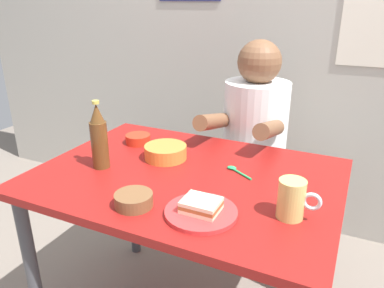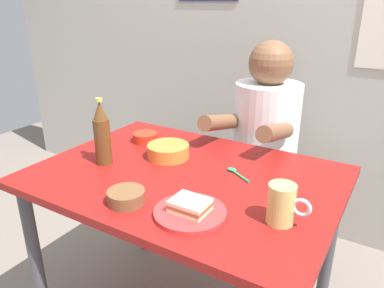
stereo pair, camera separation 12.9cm
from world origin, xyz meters
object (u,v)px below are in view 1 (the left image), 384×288
beer_mug (292,199)px  condiment_bowl_brown (134,199)px  plate_orange (201,212)px  stool (251,195)px  beer_bottle (99,138)px  dining_table (186,196)px  person_seated (255,123)px  sandwich (201,205)px

beer_mug → condiment_bowl_brown: (-0.45, -0.14, -0.04)m
plate_orange → beer_mug: (0.24, 0.10, 0.05)m
condiment_bowl_brown → stool: bearing=82.1°
stool → beer_bottle: 0.96m
dining_table → person_seated: bearing=82.7°
person_seated → plate_orange: bearing=-84.4°
stool → sandwich: bearing=-84.5°
sandwich → person_seated: bearing=95.6°
dining_table → condiment_bowl_brown: 0.30m
sandwich → beer_bottle: beer_bottle is taller
dining_table → condiment_bowl_brown: condiment_bowl_brown is taller
person_seated → beer_bottle: (-0.40, -0.70, 0.09)m
person_seated → sandwich: person_seated is taller
stool → sandwich: size_ratio=4.09×
plate_orange → sandwich: sandwich is taller
dining_table → beer_bottle: size_ratio=4.20×
dining_table → stool: 0.70m
beer_mug → beer_bottle: bearing=176.5°
plate_orange → beer_mug: 0.27m
plate_orange → dining_table: bearing=125.2°
person_seated → condiment_bowl_brown: (-0.13, -0.89, -0.00)m
dining_table → beer_mug: (0.41, -0.13, 0.15)m
dining_table → plate_orange: plate_orange is taller
sandwich → beer_bottle: size_ratio=0.42×
condiment_bowl_brown → beer_mug: bearing=17.7°
stool → plate_orange: bearing=-84.5°
stool → sandwich: sandwich is taller
stool → beer_bottle: size_ratio=1.72×
stool → person_seated: (0.00, -0.01, 0.42)m
dining_table → person_seated: 0.64m
sandwich → stool: bearing=95.5°
sandwich → dining_table: bearing=125.2°
dining_table → beer_bottle: beer_bottle is taller
plate_orange → sandwich: (-0.00, 0.00, 0.02)m
plate_orange → stool: bearing=95.5°
person_seated → plate_orange: (0.08, -0.85, -0.02)m
sandwich → beer_mug: bearing=22.3°
stool → condiment_bowl_brown: (-0.13, -0.90, 0.41)m
sandwich → beer_bottle: 0.51m
plate_orange → sandwich: bearing=116.6°
beer_bottle → person_seated: bearing=60.4°
person_seated → condiment_bowl_brown: bearing=-98.0°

